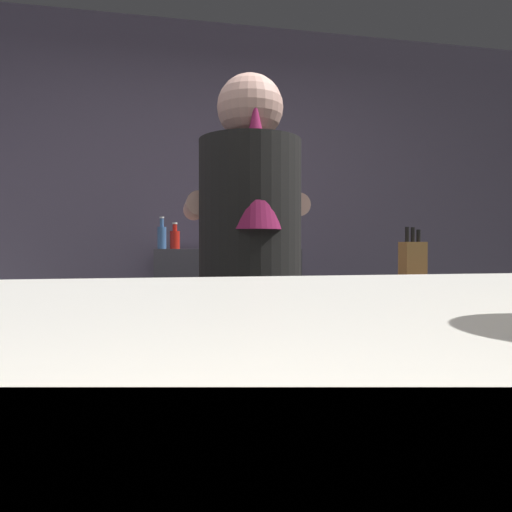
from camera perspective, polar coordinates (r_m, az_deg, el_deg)
The scene contains 11 objects.
wall_back at distance 3.47m, azimuth -6.80°, elevation 5.01°, with size 5.20×0.10×2.70m, color #4A4254.
prep_counter at distance 2.21m, azimuth 6.01°, elevation -15.84°, with size 2.10×0.60×0.93m, color brown.
back_shelf at distance 3.25m, azimuth -3.55°, elevation -8.87°, with size 0.95×0.36×1.10m, color #36353C.
bartender at distance 1.60m, azimuth -0.67°, elevation -3.88°, with size 0.43×0.51×1.68m.
knife_block at distance 2.27m, azimuth 18.10°, elevation -0.81°, with size 0.10×0.08×0.27m.
mixing_bowl at distance 2.08m, azimuth -3.19°, elevation -3.02°, with size 0.21×0.21×0.06m, color slate.
chefs_knife at distance 2.06m, azimuth 4.86°, elevation -3.76°, with size 0.24×0.03×0.01m, color silver.
bottle_hot_sauce at distance 3.12m, azimuth -11.12°, elevation 2.29°, with size 0.06×0.06×0.21m.
bottle_vinegar at distance 3.24m, azimuth -3.73°, elevation 2.70°, with size 0.06×0.06×0.27m.
bottle_olive_oil at distance 3.15m, azimuth -2.53°, elevation 2.07°, with size 0.06×0.06×0.17m.
bottle_soy at distance 3.17m, azimuth -9.61°, elevation 2.04°, with size 0.06×0.06×0.17m.
Camera 1 is at (-0.29, -1.25, 1.11)m, focal length 33.69 mm.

